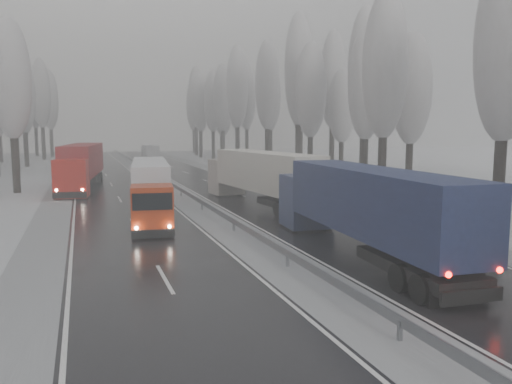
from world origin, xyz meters
TOP-DOWN VIEW (x-y plane):
  - carriageway_right at (5.25, 30.00)m, footprint 7.50×200.00m
  - carriageway_left at (-5.25, 30.00)m, footprint 7.50×200.00m
  - median_slush at (0.00, 30.00)m, footprint 3.00×200.00m
  - shoulder_right at (10.20, 30.00)m, footprint 2.40×200.00m
  - shoulder_left at (-10.20, 30.00)m, footprint 2.40×200.00m
  - median_guardrail at (0.00, 29.99)m, footprint 0.12×200.00m
  - tree_16 at (15.04, 15.67)m, footprint 3.60×3.60m
  - tree_18 at (14.51, 27.03)m, footprint 3.60×3.60m
  - tree_19 at (20.02, 31.03)m, footprint 3.60×3.60m
  - tree_20 at (17.90, 35.17)m, footprint 3.60×3.60m
  - tree_21 at (20.12, 39.17)m, footprint 3.60×3.60m
  - tree_22 at (17.02, 45.60)m, footprint 3.60×3.60m
  - tree_23 at (23.31, 49.60)m, footprint 3.60×3.60m
  - tree_24 at (17.90, 51.02)m, footprint 3.60×3.60m
  - tree_25 at (24.81, 55.02)m, footprint 3.60×3.60m
  - tree_26 at (17.56, 61.27)m, footprint 3.60×3.60m
  - tree_27 at (24.72, 65.27)m, footprint 3.60×3.60m
  - tree_28 at (16.34, 71.95)m, footprint 3.60×3.60m
  - tree_29 at (23.71, 75.95)m, footprint 3.60×3.60m
  - tree_30 at (16.56, 81.70)m, footprint 3.60×3.60m
  - tree_31 at (22.48, 85.70)m, footprint 3.60×3.60m
  - tree_32 at (16.63, 89.21)m, footprint 3.60×3.60m
  - tree_33 at (19.77, 93.21)m, footprint 3.60×3.60m
  - tree_34 at (15.73, 96.32)m, footprint 3.60×3.60m
  - tree_35 at (24.94, 100.32)m, footprint 3.60×3.60m
  - tree_36 at (17.04, 106.16)m, footprint 3.60×3.60m
  - tree_37 at (24.02, 110.16)m, footprint 3.60×3.60m
  - tree_38 at (18.73, 116.73)m, footprint 3.60×3.60m
  - tree_39 at (21.55, 120.73)m, footprint 3.60×3.60m
  - tree_62 at (-13.94, 43.73)m, footprint 3.60×3.60m
  - tree_68 at (-16.58, 69.11)m, footprint 3.60×3.60m
  - tree_70 at (-16.33, 79.19)m, footprint 3.60×3.60m
  - tree_72 at (-18.93, 88.54)m, footprint 3.60×3.60m
  - tree_74 at (-15.07, 99.33)m, footprint 3.60×3.60m
  - tree_76 at (-14.05, 108.72)m, footprint 3.60×3.60m
  - tree_77 at (-19.66, 112.72)m, footprint 3.60×3.60m
  - tree_78 at (-17.56, 115.31)m, footprint 3.60×3.60m
  - tree_79 at (-20.33, 119.31)m, footprint 3.60×3.60m
  - truck_blue_box at (3.93, 12.73)m, footprint 3.50×16.32m
  - truck_cream_box at (4.75, 28.92)m, footprint 4.32×16.46m
  - box_truck_distant at (4.35, 90.13)m, footprint 2.47×7.92m
  - truck_red_white at (-3.81, 26.92)m, footprint 3.91×14.49m
  - truck_red_red at (-8.19, 44.49)m, footprint 4.79×17.29m

SIDE VIEW (x-z plane):
  - carriageway_right at x=5.25m, z-range 0.00..0.03m
  - carriageway_left at x=-5.25m, z-range 0.00..0.03m
  - median_slush at x=0.00m, z-range 0.00..0.04m
  - shoulder_right at x=10.20m, z-range 0.00..0.04m
  - shoulder_left at x=-10.20m, z-range 0.00..0.04m
  - median_guardrail at x=0.00m, z-range 0.22..0.98m
  - box_truck_distant at x=4.35m, z-range 0.03..2.98m
  - truck_red_white at x=-3.81m, z-range 0.31..3.99m
  - truck_blue_box at x=3.93m, z-range 0.35..4.51m
  - truck_cream_box at x=4.75m, z-range 0.35..4.54m
  - truck_red_red at x=-8.19m, z-range 0.37..4.76m
  - tree_23 at x=23.31m, z-range 1.99..15.54m
  - tree_77 at x=-19.66m, z-range 2.10..16.42m
  - tree_33 at x=19.77m, z-range 2.10..16.42m
  - tree_19 at x=20.02m, z-range 2.13..16.70m
  - tree_72 at x=-18.93m, z-range 2.21..17.31m
  - tree_20 at x=17.90m, z-range 2.29..18.00m
  - tree_22 at x=17.02m, z-range 2.31..18.17m
  - tree_62 at x=-13.94m, z-range 2.34..18.38m
  - tree_39 at x=21.55m, z-range 2.36..18.54m
  - tree_37 at x=24.02m, z-range 2.38..18.75m
  - tree_16 at x=15.04m, z-range 2.40..18.93m
  - tree_18 at x=14.51m, z-range 2.41..18.99m
  - tree_68 at x=-16.58m, z-range 2.42..19.07m
  - tree_79 at x=-20.33m, z-range 2.48..19.54m
  - tree_70 at x=-16.33m, z-range 2.48..19.57m
  - tree_32 at x=16.63m, z-range 2.51..19.85m
  - tree_27 at x=24.72m, z-range 2.55..20.17m
  - tree_34 at x=15.73m, z-range 2.55..20.19m
  - tree_30 at x=16.56m, z-range 2.59..20.45m
  - tree_38 at x=18.73m, z-range 2.60..20.58m
  - tree_29 at x=23.71m, z-range 2.62..20.73m
  - tree_35 at x=24.94m, z-range 2.64..20.89m
  - tree_76 at x=-14.05m, z-range 2.68..21.23m
  - tree_31 at x=22.48m, z-range 2.68..21.26m
  - tree_21 at x=20.12m, z-range 2.69..21.31m
  - tree_26 at x=17.56m, z-range 2.71..21.49m
  - tree_25 at x=24.81m, z-range 2.80..22.24m
  - tree_78 at x=-17.56m, z-range 2.81..22.37m
  - tree_28 at x=16.34m, z-range 2.82..22.45m
  - tree_74 at x=-15.07m, z-range 2.83..22.52m
  - tree_36 at x=17.04m, z-range 2.91..23.13m
  - tree_24 at x=17.90m, z-range 2.94..23.43m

